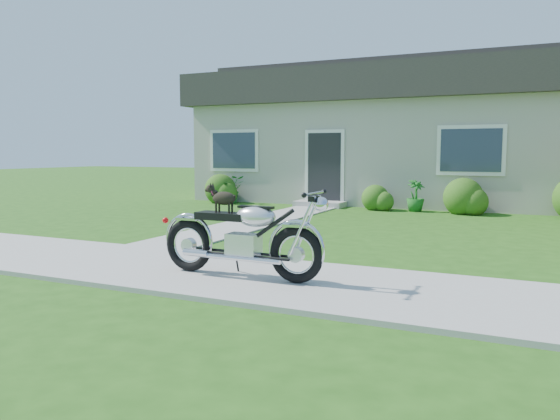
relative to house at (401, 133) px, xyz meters
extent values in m
plane|color=#235114|center=(0.00, -11.99, -2.16)|extent=(80.00, 80.00, 0.00)
cube|color=#9E9B93|center=(0.00, -11.99, -2.14)|extent=(24.00, 2.20, 0.04)
cube|color=#9E9B93|center=(-1.50, -6.99, -2.14)|extent=(1.20, 8.00, 0.03)
cube|color=#A8A398|center=(0.00, 0.01, -0.66)|extent=(12.00, 6.00, 3.00)
cube|color=#2D2B28|center=(0.00, 0.01, 1.34)|extent=(12.60, 6.60, 1.00)
cube|color=#2D2B28|center=(0.00, 0.01, 2.04)|extent=(12.60, 2.00, 0.60)
cube|color=black|center=(-1.50, -3.02, -1.11)|extent=(1.00, 0.06, 2.10)
cube|color=#9E9B93|center=(-1.50, -3.37, -2.08)|extent=(1.40, 0.70, 0.16)
cube|color=#2D3847|center=(-4.50, -3.02, -0.56)|extent=(1.70, 0.05, 1.30)
cube|color=#2D3847|center=(2.50, -3.02, -0.56)|extent=(1.70, 0.05, 1.30)
sphere|color=#2E5817|center=(-4.72, -3.49, -1.75)|extent=(0.96, 0.96, 0.96)
sphere|color=#2E5817|center=(0.15, -3.49, -1.84)|extent=(0.74, 0.74, 0.74)
sphere|color=#2E5817|center=(2.41, -3.49, -1.74)|extent=(0.99, 0.99, 0.99)
imported|color=#17591F|center=(-4.36, -3.44, -1.74)|extent=(0.99, 1.00, 0.84)
imported|color=#1B621C|center=(1.21, -3.44, -1.74)|extent=(0.66, 0.66, 0.83)
torus|color=black|center=(1.57, -12.15, -1.78)|extent=(0.67, 0.11, 0.67)
torus|color=black|center=(0.07, -12.14, -1.78)|extent=(0.67, 0.11, 0.67)
cube|color=silver|center=(0.87, -12.14, -1.73)|extent=(0.40, 0.24, 0.30)
ellipsoid|color=silver|center=(1.04, -12.14, -1.36)|extent=(0.51, 0.29, 0.26)
cube|color=black|center=(0.57, -12.14, -1.38)|extent=(0.65, 0.26, 0.09)
cube|color=silver|center=(1.57, -12.15, -1.44)|extent=(0.30, 0.14, 0.03)
cube|color=silver|center=(0.07, -12.14, -1.44)|extent=(0.30, 0.14, 0.03)
cylinder|color=silver|center=(1.79, -12.15, -1.06)|extent=(0.03, 0.60, 0.03)
sphere|color=silver|center=(1.87, -12.15, -1.18)|extent=(0.17, 0.17, 0.17)
cylinder|color=silver|center=(0.87, -12.27, -1.86)|extent=(1.10, 0.07, 0.06)
ellipsoid|color=black|center=(0.60, -12.14, -1.16)|extent=(0.31, 0.15, 0.17)
sphere|color=black|center=(0.41, -12.14, -1.05)|extent=(0.10, 0.10, 0.10)
cylinder|color=black|center=(0.51, -12.10, -1.27)|extent=(0.03, 0.03, 0.13)
cylinder|color=black|center=(0.51, -12.18, -1.27)|extent=(0.03, 0.03, 0.13)
cylinder|color=black|center=(0.69, -12.11, -1.27)|extent=(0.03, 0.03, 0.13)
cylinder|color=black|center=(0.69, -12.18, -1.27)|extent=(0.03, 0.03, 0.13)
torus|color=#B9315A|center=(0.45, -12.14, -1.10)|extent=(0.05, 0.09, 0.08)
camera|label=1|loc=(4.04, -17.86, -0.60)|focal=35.00mm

